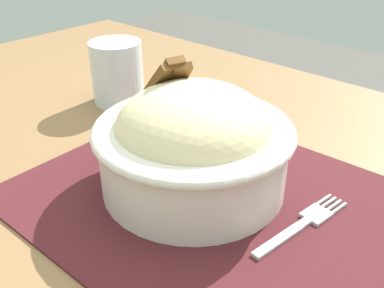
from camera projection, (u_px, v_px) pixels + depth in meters
The scene contains 5 objects.
table at pixel (175, 246), 0.49m from camera, with size 1.32×0.86×0.74m.
placemat at pixel (217, 202), 0.45m from camera, with size 0.40×0.31×0.00m, color #47191E.
bowl at pixel (192, 141), 0.45m from camera, with size 0.20×0.20×0.13m.
fork at pixel (304, 223), 0.42m from camera, with size 0.03×0.13×0.00m.
drinking_glass at pixel (118, 76), 0.65m from camera, with size 0.08×0.08×0.09m.
Camera 1 is at (0.26, -0.26, 1.02)m, focal length 41.08 mm.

